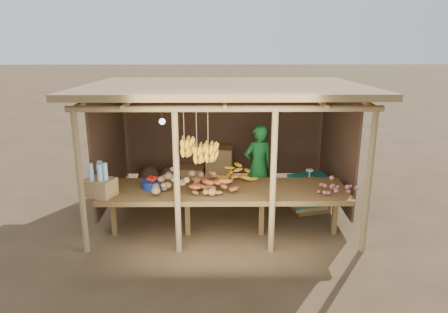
{
  "coord_description": "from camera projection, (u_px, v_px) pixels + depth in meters",
  "views": [
    {
      "loc": [
        -0.07,
        -7.45,
        3.33
      ],
      "look_at": [
        0.0,
        0.0,
        1.05
      ],
      "focal_mm": 35.0,
      "sensor_mm": 36.0,
      "label": 1
    }
  ],
  "objects": [
    {
      "name": "tarp_crate",
      "position": [
        310.0,
        192.0,
        8.06
      ],
      "size": [
        0.82,
        0.75,
        0.82
      ],
      "color": "brown",
      "rests_on": "ground"
    },
    {
      "name": "tomato_basin",
      "position": [
        153.0,
        183.0,
        6.99
      ],
      "size": [
        0.35,
        0.35,
        0.18
      ],
      "rotation": [
        0.0,
        0.0,
        0.01
      ],
      "color": "navy",
      "rests_on": "counter"
    },
    {
      "name": "bottle_box",
      "position": [
        100.0,
        183.0,
        6.64
      ],
      "size": [
        0.52,
        0.47,
        0.53
      ],
      "color": "#9E7846",
      "rests_on": "counter"
    },
    {
      "name": "ground",
      "position": [
        224.0,
        210.0,
        8.1
      ],
      "size": [
        60.0,
        60.0,
        0.0
      ],
      "primitive_type": "plane",
      "color": "brown",
      "rests_on": "ground"
    },
    {
      "name": "counter",
      "position": [
        225.0,
        192.0,
        6.98
      ],
      "size": [
        3.9,
        1.05,
        0.8
      ],
      "color": "brown",
      "rests_on": "ground"
    },
    {
      "name": "potato_heap",
      "position": [
        180.0,
        179.0,
        6.87
      ],
      "size": [
        1.27,
        1.02,
        0.37
      ],
      "primitive_type": null,
      "rotation": [
        0.0,
        0.0,
        0.38
      ],
      "color": "#97734E",
      "rests_on": "counter"
    },
    {
      "name": "carton_stack",
      "position": [
        210.0,
        170.0,
        9.14
      ],
      "size": [
        1.17,
        0.48,
        0.86
      ],
      "color": "#9E7846",
      "rests_on": "ground"
    },
    {
      "name": "burlap_sacks",
      "position": [
        160.0,
        178.0,
        9.0
      ],
      "size": [
        0.9,
        0.47,
        0.64
      ],
      "color": "#4D3423",
      "rests_on": "ground"
    },
    {
      "name": "stall_structure",
      "position": [
        223.0,
        107.0,
        7.65
      ],
      "size": [
        4.7,
        3.5,
        2.43
      ],
      "color": "#9D8051",
      "rests_on": "ground"
    },
    {
      "name": "banana_pile",
      "position": [
        237.0,
        170.0,
        7.31
      ],
      "size": [
        0.56,
        0.34,
        0.35
      ],
      "primitive_type": null,
      "rotation": [
        0.0,
        0.0,
        -0.0
      ],
      "color": "gold",
      "rests_on": "counter"
    },
    {
      "name": "onion_heap",
      "position": [
        339.0,
        184.0,
        6.69
      ],
      "size": [
        0.69,
        0.43,
        0.35
      ],
      "primitive_type": null,
      "rotation": [
        0.0,
        0.0,
        -0.03
      ],
      "color": "#A44F54",
      "rests_on": "counter"
    },
    {
      "name": "sweet_potato_heap",
      "position": [
        213.0,
        179.0,
        6.87
      ],
      "size": [
        1.03,
        0.8,
        0.35
      ],
      "primitive_type": null,
      "rotation": [
        0.0,
        0.0,
        0.32
      ],
      "color": "#A4532A",
      "rests_on": "counter"
    },
    {
      "name": "vendor",
      "position": [
        258.0,
        166.0,
        8.16
      ],
      "size": [
        0.67,
        0.56,
        1.56
      ],
      "primitive_type": "imported",
      "rotation": [
        0.0,
        0.0,
        3.53
      ],
      "color": "#186D2B",
      "rests_on": "ground"
    }
  ]
}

